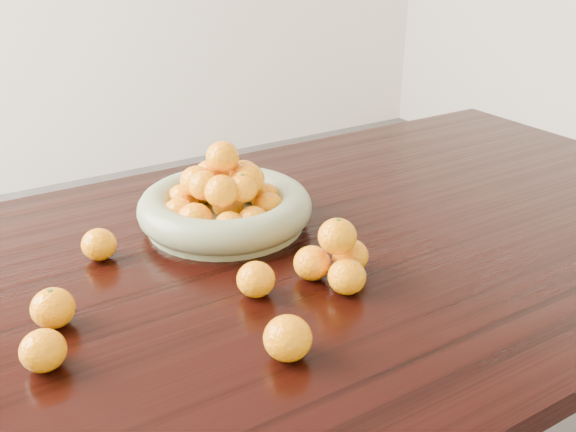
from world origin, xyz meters
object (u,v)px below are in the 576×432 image
orange_pyramid (337,257)px  loose_orange_0 (53,308)px  dining_table (279,298)px  fruit_bowl (225,203)px

orange_pyramid → loose_orange_0: (-0.42, 0.11, -0.01)m
dining_table → loose_orange_0: size_ratio=31.97×
dining_table → loose_orange_0: loose_orange_0 is taller
dining_table → loose_orange_0: (-0.38, -0.02, 0.12)m
dining_table → fruit_bowl: (-0.02, 0.16, 0.13)m
orange_pyramid → loose_orange_0: size_ratio=2.03×
loose_orange_0 → fruit_bowl: bearing=25.6°
dining_table → loose_orange_0: 0.40m
fruit_bowl → orange_pyramid: bearing=-78.3°
fruit_bowl → loose_orange_0: 0.40m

